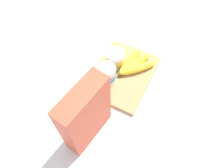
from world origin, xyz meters
The scene contains 6 objects.
ground_plane centered at (0.00, 0.00, 0.00)m, with size 2.40×2.40×0.00m, color silver.
cutting_board centered at (0.00, 0.00, 0.01)m, with size 0.31×0.24×0.02m, color tan.
cereal_box centered at (-0.28, 0.00, 0.13)m, with size 0.18×0.06×0.27m, color #D85138.
yogurt_cup_front centered at (-0.06, 0.04, 0.06)m, with size 0.07×0.07×0.09m.
yogurt_cup_back centered at (0.02, 0.05, 0.06)m, with size 0.08×0.08×0.08m.
banana_bunch centered at (0.05, -0.03, 0.03)m, with size 0.17×0.14×0.04m.
Camera 1 is at (-0.50, -0.20, 0.76)m, focal length 34.43 mm.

